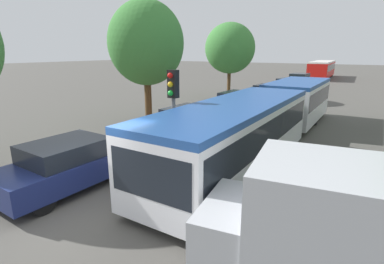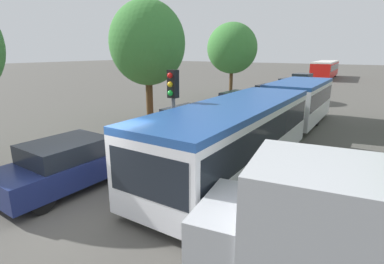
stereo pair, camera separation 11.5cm
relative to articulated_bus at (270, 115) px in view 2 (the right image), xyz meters
The scene contains 13 objects.
ground_plane 8.44m from the articulated_bus, 102.61° to the right, with size 200.00×200.00×0.00m, color #4F4C47.
articulated_bus is the anchor object (origin of this frame).
city_bus_rear 37.04m from the articulated_bus, 95.88° to the left, with size 3.11×11.79×2.51m.
queued_car_navy 8.11m from the articulated_bus, 116.99° to the right, with size 1.96×4.30×1.47m.
queued_car_red 3.72m from the articulated_bus, 167.81° to the right, with size 1.95×4.28×1.46m.
queued_car_blue 6.45m from the articulated_bus, 125.27° to the left, with size 1.99×4.37×1.49m.
queued_car_graphite 12.08m from the articulated_bus, 108.61° to the left, with size 1.83×4.01×1.37m.
queued_car_white 17.48m from the articulated_bus, 101.96° to the left, with size 1.98×4.34×1.48m.
queued_car_green 23.66m from the articulated_bus, 99.61° to the left, with size 2.06×4.50×1.54m.
white_van 8.48m from the articulated_bus, 61.68° to the right, with size 5.23×2.67×2.31m.
traffic_light 4.90m from the articulated_bus, 113.03° to the right, with size 0.33×0.37×3.40m.
tree_left_mid 7.65m from the articulated_bus, behind, with size 4.05×4.05×6.63m.
tree_left_far 13.80m from the articulated_bus, 122.32° to the left, with size 4.16×4.16×6.29m.
Camera 2 is at (5.71, -4.14, 3.98)m, focal length 28.00 mm.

